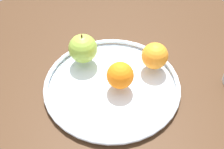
% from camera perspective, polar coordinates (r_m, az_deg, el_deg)
% --- Properties ---
extents(ground_plane, '(1.18, 1.18, 0.04)m').
position_cam_1_polar(ground_plane, '(0.76, -0.00, -3.53)').
color(ground_plane, '#3D2614').
extents(fruit_bowl, '(0.36, 0.36, 0.02)m').
position_cam_1_polar(fruit_bowl, '(0.73, -0.00, -2.08)').
color(fruit_bowl, silver).
rests_on(fruit_bowl, ground_plane).
extents(apple, '(0.08, 0.08, 0.09)m').
position_cam_1_polar(apple, '(0.77, -5.76, 5.52)').
color(apple, '#91B83D').
rests_on(apple, fruit_bowl).
extents(orange_front_right, '(0.07, 0.07, 0.07)m').
position_cam_1_polar(orange_front_right, '(0.70, 1.70, -0.18)').
color(orange_front_right, orange).
rests_on(orange_front_right, fruit_bowl).
extents(orange_back_right, '(0.07, 0.07, 0.07)m').
position_cam_1_polar(orange_back_right, '(0.75, 8.82, 3.82)').
color(orange_back_right, orange).
rests_on(orange_back_right, fruit_bowl).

